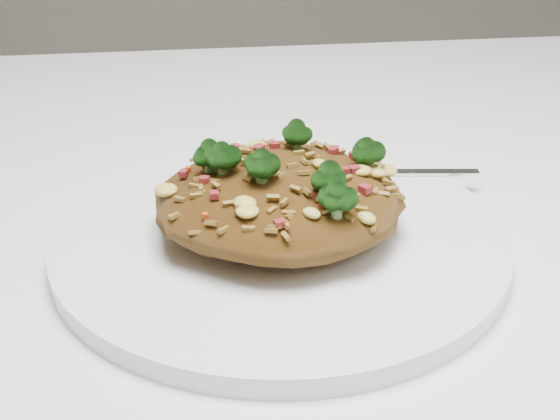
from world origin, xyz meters
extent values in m
cube|color=white|center=(0.00, 0.00, 0.73)|extent=(1.20, 0.80, 0.04)
cylinder|color=white|center=(0.04, -0.07, 0.76)|extent=(0.30, 0.30, 0.01)
ellipsoid|color=brown|center=(0.04, -0.07, 0.79)|extent=(0.16, 0.15, 0.04)
ellipsoid|color=#0B3206|center=(0.00, -0.06, 0.82)|extent=(0.02, 0.02, 0.02)
ellipsoid|color=#0B3206|center=(0.01, -0.07, 0.82)|extent=(0.02, 0.02, 0.02)
ellipsoid|color=#0B3206|center=(0.10, -0.06, 0.81)|extent=(0.02, 0.02, 0.02)
ellipsoid|color=#0B3206|center=(0.06, -0.03, 0.82)|extent=(0.02, 0.02, 0.02)
ellipsoid|color=#0B3206|center=(0.07, -0.10, 0.82)|extent=(0.02, 0.02, 0.02)
ellipsoid|color=#0B3206|center=(0.03, -0.09, 0.82)|extent=(0.02, 0.02, 0.02)
ellipsoid|color=#0B3206|center=(0.07, -0.12, 0.81)|extent=(0.02, 0.02, 0.02)
cube|color=silver|center=(0.17, 0.00, 0.77)|extent=(0.10, 0.02, 0.00)
cube|color=silver|center=(0.07, 0.01, 0.77)|extent=(0.03, 0.03, 0.00)
camera|label=1|loc=(-0.01, -0.51, 1.02)|focal=50.00mm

